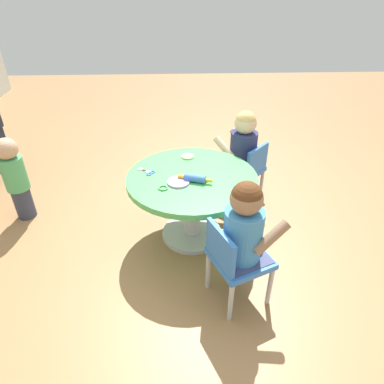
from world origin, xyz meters
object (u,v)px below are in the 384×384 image
craft_table (192,191)px  child_chair_right (245,170)px  seated_child_right (243,143)px  seated_child_left (245,225)px  toddler_standing (15,177)px  child_chair_left (235,259)px  craft_scissors (148,172)px  rolling_pin (195,178)px

craft_table → child_chair_right: 0.63m
seated_child_right → craft_table: bearing=137.2°
seated_child_left → toddler_standing: 1.79m
child_chair_left → toddler_standing: (0.88, 1.53, 0.05)m
toddler_standing → craft_scissors: size_ratio=4.89×
seated_child_left → craft_scissors: bearing=41.0°
child_chair_right → seated_child_left: bearing=168.6°
child_chair_left → craft_scissors: 0.85m
child_chair_right → craft_table: bearing=133.5°
craft_table → craft_scissors: bearing=78.0°
seated_child_left → toddler_standing: size_ratio=0.76×
rolling_pin → craft_scissors: bearing=66.3°
child_chair_right → craft_scissors: (-0.36, 0.75, 0.20)m
toddler_standing → craft_table: bearing=-102.7°
seated_child_right → toddler_standing: size_ratio=0.76×
child_chair_right → rolling_pin: rolling_pin is taller
seated_child_right → toddler_standing: bearing=95.2°
child_chair_left → craft_scissors: child_chair_left is taller
rolling_pin → seated_child_right: bearing=-37.4°
seated_child_left → craft_table: bearing=23.8°
seated_child_left → child_chair_right: 1.04m
craft_scissors → craft_table: bearing=-102.0°
craft_table → child_chair_left: 0.63m
seated_child_right → craft_scissors: 0.82m
child_chair_right → rolling_pin: size_ratio=2.38×
seated_child_left → child_chair_right: size_ratio=0.95×
seated_child_right → child_chair_left: bearing=168.7°
child_chair_left → seated_child_left: bearing=-66.7°
child_chair_right → toddler_standing: bearing=94.3°
craft_table → child_chair_right: size_ratio=1.64×
child_chair_right → seated_child_right: 0.23m
craft_table → toddler_standing: 1.35m
craft_table → child_chair_right: (0.43, -0.45, -0.08)m
child_chair_right → rolling_pin: 0.70m
craft_table → rolling_pin: 0.17m
craft_table → craft_scissors: (0.06, 0.30, 0.13)m
child_chair_right → seated_child_right: bearing=46.8°
toddler_standing → rolling_pin: (-0.37, -1.33, 0.17)m
child_chair_right → craft_scissors: size_ratio=3.90×
seated_child_right → rolling_pin: 0.67m
seated_child_left → toddler_standing: bearing=61.1°
toddler_standing → child_chair_left: bearing=-119.9°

